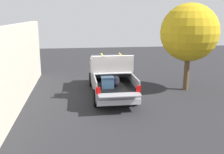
% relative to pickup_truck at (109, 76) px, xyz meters
% --- Properties ---
extents(ground_plane, '(40.00, 40.00, 0.00)m').
position_rel_pickup_truck_xyz_m(ground_plane, '(-0.35, -0.00, -0.95)').
color(ground_plane, '#262628').
extents(pickup_truck, '(6.05, 2.08, 2.23)m').
position_rel_pickup_truck_xyz_m(pickup_truck, '(0.00, 0.00, 0.00)').
color(pickup_truck, gray).
rests_on(pickup_truck, ground_plane).
extents(building_facade, '(11.94, 0.36, 3.74)m').
position_rel_pickup_truck_xyz_m(building_facade, '(-1.03, 4.45, 0.92)').
color(building_facade, beige).
rests_on(building_facade, ground_plane).
extents(tree_background, '(3.13, 3.13, 4.79)m').
position_rel_pickup_truck_xyz_m(tree_background, '(-0.07, -4.35, 2.26)').
color(tree_background, brown).
rests_on(tree_background, ground_plane).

